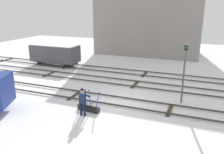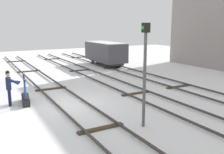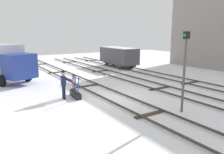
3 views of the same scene
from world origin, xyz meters
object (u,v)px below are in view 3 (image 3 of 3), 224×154
object	(u,v)px
switch_lever_frame	(75,93)
freight_car_mid_siding	(119,56)
delivery_truck	(4,61)
signal_post	(185,64)
rail_worker	(64,83)

from	to	relation	value
switch_lever_frame	freight_car_mid_siding	distance (m)	13.08
switch_lever_frame	delivery_truck	xyz separation A→B (m)	(-7.40, -3.17, 1.46)
switch_lever_frame	delivery_truck	world-z (taller)	delivery_truck
signal_post	freight_car_mid_siding	size ratio (longest dim) A/B	0.74
delivery_truck	signal_post	bearing A→B (deg)	5.07
rail_worker	signal_post	bearing A→B (deg)	45.54
rail_worker	signal_post	xyz separation A→B (m)	(5.43, 4.28, 1.46)
rail_worker	signal_post	world-z (taller)	signal_post
rail_worker	delivery_truck	size ratio (longest dim) A/B	0.29
switch_lever_frame	rail_worker	distance (m)	1.06
rail_worker	freight_car_mid_siding	bearing A→B (deg)	138.85
delivery_truck	freight_car_mid_siding	bearing A→B (deg)	74.68
delivery_truck	signal_post	xyz separation A→B (m)	(12.83, 6.73, 0.77)
switch_lever_frame	freight_car_mid_siding	bearing A→B (deg)	140.97
freight_car_mid_siding	rail_worker	bearing A→B (deg)	-47.80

